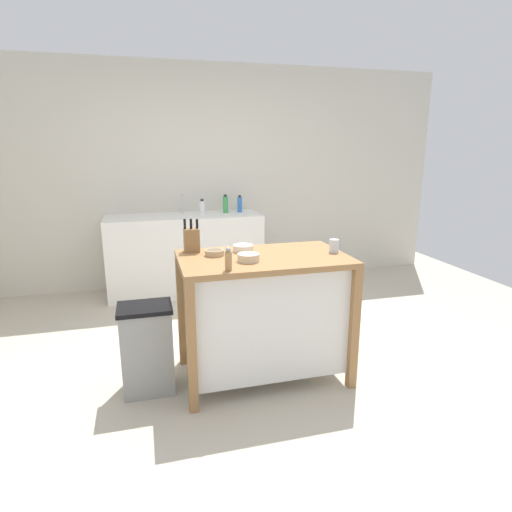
% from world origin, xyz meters
% --- Properties ---
extents(ground_plane, '(6.99, 6.99, 0.00)m').
position_xyz_m(ground_plane, '(0.00, 0.00, 0.00)').
color(ground_plane, '#BCB29E').
rests_on(ground_plane, ground).
extents(wall_back, '(5.99, 0.10, 2.60)m').
position_xyz_m(wall_back, '(0.00, 2.27, 1.30)').
color(wall_back, beige).
rests_on(wall_back, ground).
extents(kitchen_island, '(1.18, 0.71, 0.92)m').
position_xyz_m(kitchen_island, '(0.03, -0.14, 0.51)').
color(kitchen_island, '#9E7042').
rests_on(kitchen_island, ground).
extents(knife_block, '(0.11, 0.09, 0.24)m').
position_xyz_m(knife_block, '(-0.44, 0.12, 1.01)').
color(knife_block, olive).
rests_on(knife_block, kitchen_island).
extents(bowl_stoneware_deep, '(0.15, 0.15, 0.05)m').
position_xyz_m(bowl_stoneware_deep, '(-0.08, 0.02, 0.95)').
color(bowl_stoneware_deep, silver).
rests_on(bowl_stoneware_deep, kitchen_island).
extents(bowl_ceramic_wide, '(0.14, 0.14, 0.04)m').
position_xyz_m(bowl_ceramic_wide, '(-0.30, -0.04, 0.94)').
color(bowl_ceramic_wide, tan).
rests_on(bowl_ceramic_wide, kitchen_island).
extents(bowl_ceramic_small, '(0.15, 0.15, 0.05)m').
position_xyz_m(bowl_ceramic_small, '(-0.11, -0.25, 0.95)').
color(bowl_ceramic_small, beige).
rests_on(bowl_ceramic_small, kitchen_island).
extents(drinking_cup, '(0.07, 0.07, 0.10)m').
position_xyz_m(drinking_cup, '(0.55, -0.17, 0.97)').
color(drinking_cup, silver).
rests_on(drinking_cup, kitchen_island).
extents(pepper_grinder, '(0.04, 0.04, 0.15)m').
position_xyz_m(pepper_grinder, '(-0.28, -0.43, 0.99)').
color(pepper_grinder, '#AD7F4C').
rests_on(pepper_grinder, kitchen_island).
extents(trash_bin, '(0.36, 0.28, 0.63)m').
position_xyz_m(trash_bin, '(-0.80, -0.14, 0.32)').
color(trash_bin, gray).
rests_on(trash_bin, ground).
extents(sink_counter, '(1.74, 0.60, 0.91)m').
position_xyz_m(sink_counter, '(-0.32, 1.92, 0.45)').
color(sink_counter, white).
rests_on(sink_counter, ground).
extents(sink_faucet, '(0.02, 0.02, 0.22)m').
position_xyz_m(sink_faucet, '(-0.32, 2.06, 1.02)').
color(sink_faucet, '#B7BCC1').
rests_on(sink_faucet, sink_counter).
extents(bottle_dish_soap, '(0.06, 0.06, 0.17)m').
position_xyz_m(bottle_dish_soap, '(-0.10, 1.95, 0.99)').
color(bottle_dish_soap, white).
rests_on(bottle_dish_soap, sink_counter).
extents(bottle_hand_soap, '(0.05, 0.05, 0.20)m').
position_xyz_m(bottle_hand_soap, '(0.35, 1.99, 1.00)').
color(bottle_hand_soap, blue).
rests_on(bottle_hand_soap, sink_counter).
extents(bottle_spray_cleaner, '(0.06, 0.06, 0.21)m').
position_xyz_m(bottle_spray_cleaner, '(0.17, 1.98, 1.00)').
color(bottle_spray_cleaner, green).
rests_on(bottle_spray_cleaner, sink_counter).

